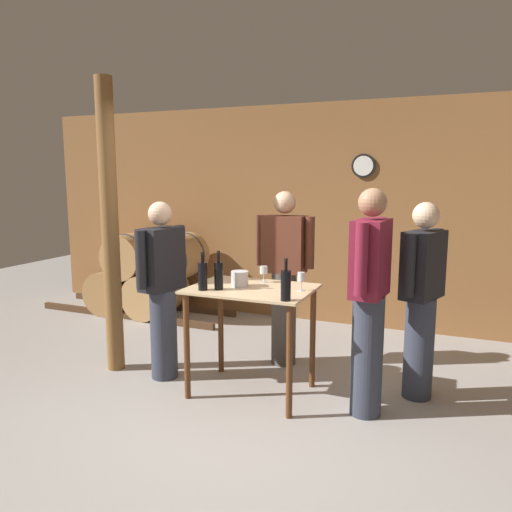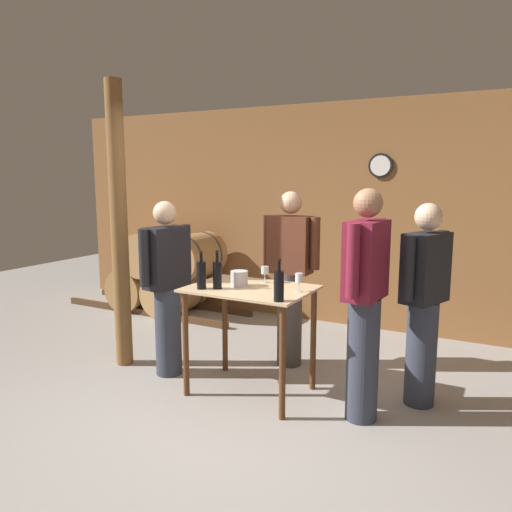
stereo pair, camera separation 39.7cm
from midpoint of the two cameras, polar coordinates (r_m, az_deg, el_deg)
name	(u,v)px [view 1 (the left image)]	position (r m, az deg, el deg)	size (l,w,h in m)	color
ground_plane	(242,421)	(3.97, -4.64, -18.35)	(14.00, 14.00, 0.00)	#9E9993
back_wall	(336,215)	(6.16, 7.29, 4.63)	(8.40, 0.08, 2.70)	brown
barrel_rack	(146,275)	(6.81, -14.14, -2.10)	(2.64, 0.76, 1.10)	#4C331E
tasting_table	(251,309)	(4.17, -3.27, -6.09)	(1.01, 0.74, 0.92)	#D1B284
wooden_post	(110,229)	(4.83, -18.63, 2.98)	(0.16, 0.16, 2.70)	brown
wine_bottle_far_left	(203,275)	(4.06, -8.92, -2.23)	(0.08, 0.08, 0.31)	black
wine_bottle_left	(219,275)	(4.06, -7.09, -2.17)	(0.07, 0.07, 0.32)	black
wine_bottle_center	(286,285)	(3.67, 0.33, -3.32)	(0.08, 0.08, 0.32)	black
wine_glass_near_left	(264,271)	(4.31, -1.76, -1.70)	(0.07, 0.07, 0.14)	silver
wine_glass_near_center	(301,278)	(3.99, 2.37, -2.50)	(0.06, 0.06, 0.15)	silver
ice_bucket	(240,279)	(4.17, -4.62, -2.64)	(0.14, 0.14, 0.13)	silver
person_host	(422,297)	(4.21, 15.87, -4.55)	(0.34, 0.56, 1.63)	#333847
person_visitor_with_scarf	(162,287)	(4.58, -13.13, -3.47)	(0.29, 0.58, 1.61)	#333847
person_visitor_bearded	(369,298)	(3.80, 9.90, -4.78)	(0.25, 0.59, 1.74)	#333847
person_visitor_near_door	(284,274)	(4.79, 0.87, -2.13)	(0.59, 0.24, 1.69)	#4C4742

